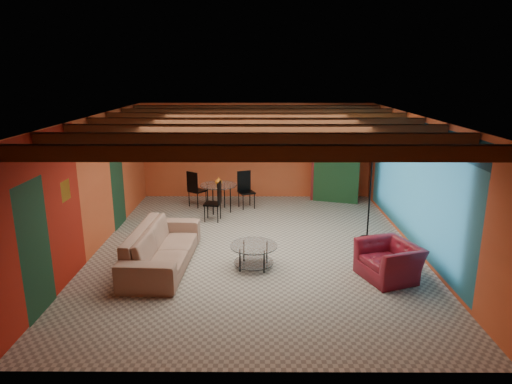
{
  "coord_description": "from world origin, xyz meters",
  "views": [
    {
      "loc": [
        0.04,
        -8.74,
        3.54
      ],
      "look_at": [
        0.0,
        0.2,
        1.15
      ],
      "focal_mm": 31.65,
      "sensor_mm": 36.0,
      "label": 1
    }
  ],
  "objects_px": {
    "dining_table": "(219,193)",
    "floor_lamp": "(370,196)",
    "armoire": "(335,163)",
    "vase": "(218,171)",
    "armchair": "(389,261)",
    "coffee_table": "(254,256)",
    "potted_plant": "(337,116)",
    "sofa": "(162,247)"
  },
  "relations": [
    {
      "from": "dining_table",
      "to": "floor_lamp",
      "type": "bearing_deg",
      "value": -30.45
    },
    {
      "from": "armoire",
      "to": "vase",
      "type": "xyz_separation_m",
      "value": [
        -3.18,
        -1.15,
        0.03
      ]
    },
    {
      "from": "armchair",
      "to": "armoire",
      "type": "height_order",
      "value": "armoire"
    },
    {
      "from": "coffee_table",
      "to": "armoire",
      "type": "height_order",
      "value": "armoire"
    },
    {
      "from": "potted_plant",
      "to": "coffee_table",
      "type": "bearing_deg",
      "value": -115.68
    },
    {
      "from": "floor_lamp",
      "to": "armoire",
      "type": "bearing_deg",
      "value": 94.19
    },
    {
      "from": "potted_plant",
      "to": "vase",
      "type": "distance_m",
      "value": 3.61
    },
    {
      "from": "coffee_table",
      "to": "potted_plant",
      "type": "height_order",
      "value": "potted_plant"
    },
    {
      "from": "coffee_table",
      "to": "floor_lamp",
      "type": "xyz_separation_m",
      "value": [
        2.47,
        1.5,
        0.73
      ]
    },
    {
      "from": "dining_table",
      "to": "vase",
      "type": "height_order",
      "value": "vase"
    },
    {
      "from": "vase",
      "to": "armchair",
      "type": "bearing_deg",
      "value": -49.86
    },
    {
      "from": "vase",
      "to": "floor_lamp",
      "type": "bearing_deg",
      "value": -30.45
    },
    {
      "from": "sofa",
      "to": "potted_plant",
      "type": "height_order",
      "value": "potted_plant"
    },
    {
      "from": "dining_table",
      "to": "potted_plant",
      "type": "bearing_deg",
      "value": 19.84
    },
    {
      "from": "armchair",
      "to": "floor_lamp",
      "type": "bearing_deg",
      "value": 157.05
    },
    {
      "from": "coffee_table",
      "to": "armoire",
      "type": "relative_size",
      "value": 0.42
    },
    {
      "from": "dining_table",
      "to": "potted_plant",
      "type": "distance_m",
      "value": 3.86
    },
    {
      "from": "sofa",
      "to": "dining_table",
      "type": "bearing_deg",
      "value": -10.11
    },
    {
      "from": "potted_plant",
      "to": "floor_lamp",
      "type": "bearing_deg",
      "value": -85.81
    },
    {
      "from": "coffee_table",
      "to": "dining_table",
      "type": "height_order",
      "value": "dining_table"
    },
    {
      "from": "coffee_table",
      "to": "potted_plant",
      "type": "xyz_separation_m",
      "value": [
        2.24,
        4.65,
        2.14
      ]
    },
    {
      "from": "coffee_table",
      "to": "vase",
      "type": "relative_size",
      "value": 4.39
    },
    {
      "from": "armchair",
      "to": "potted_plant",
      "type": "distance_m",
      "value": 5.49
    },
    {
      "from": "armoire",
      "to": "floor_lamp",
      "type": "xyz_separation_m",
      "value": [
        0.23,
        -3.15,
        -0.1
      ]
    },
    {
      "from": "armoire",
      "to": "potted_plant",
      "type": "relative_size",
      "value": 4.18
    },
    {
      "from": "sofa",
      "to": "armchair",
      "type": "relative_size",
      "value": 2.57
    },
    {
      "from": "dining_table",
      "to": "vase",
      "type": "relative_size",
      "value": 9.47
    },
    {
      "from": "coffee_table",
      "to": "floor_lamp",
      "type": "height_order",
      "value": "floor_lamp"
    },
    {
      "from": "floor_lamp",
      "to": "vase",
      "type": "relative_size",
      "value": 9.56
    },
    {
      "from": "armchair",
      "to": "floor_lamp",
      "type": "relative_size",
      "value": 0.52
    },
    {
      "from": "dining_table",
      "to": "armoire",
      "type": "relative_size",
      "value": 0.9
    },
    {
      "from": "sofa",
      "to": "potted_plant",
      "type": "bearing_deg",
      "value": -38.27
    },
    {
      "from": "potted_plant",
      "to": "vase",
      "type": "xyz_separation_m",
      "value": [
        -3.18,
        -1.15,
        -1.28
      ]
    },
    {
      "from": "dining_table",
      "to": "sofa",
      "type": "bearing_deg",
      "value": -102.72
    },
    {
      "from": "floor_lamp",
      "to": "potted_plant",
      "type": "height_order",
      "value": "potted_plant"
    },
    {
      "from": "armchair",
      "to": "vase",
      "type": "xyz_separation_m",
      "value": [
        -3.32,
        3.94,
        0.77
      ]
    },
    {
      "from": "coffee_table",
      "to": "armoire",
      "type": "xyz_separation_m",
      "value": [
        2.24,
        4.65,
        0.83
      ]
    },
    {
      "from": "sofa",
      "to": "vase",
      "type": "bearing_deg",
      "value": -10.11
    },
    {
      "from": "coffee_table",
      "to": "floor_lamp",
      "type": "relative_size",
      "value": 0.46
    },
    {
      "from": "potted_plant",
      "to": "vase",
      "type": "relative_size",
      "value": 2.52
    },
    {
      "from": "vase",
      "to": "coffee_table",
      "type": "bearing_deg",
      "value": -74.99
    },
    {
      "from": "sofa",
      "to": "armchair",
      "type": "height_order",
      "value": "sofa"
    }
  ]
}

